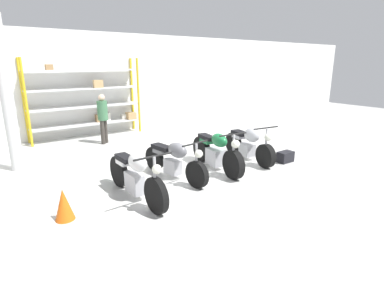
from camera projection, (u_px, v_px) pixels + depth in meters
The scene contains 11 objects.
ground_plane at pixel (202, 177), 6.89m from camera, with size 30.00×30.00×0.00m, color silver.
back_wall at pixel (106, 84), 10.97m from camera, with size 30.00×0.08×3.60m.
shelving_rack at pixel (90, 99), 10.38m from camera, with size 3.80×0.63×2.70m.
support_pillar at pixel (7, 96), 6.89m from camera, with size 0.28×0.28×3.60m.
motorcycle_white at pixel (135, 175), 5.70m from camera, with size 0.74×2.18×1.04m.
motorcycle_grey at pixel (174, 160), 6.71m from camera, with size 0.69×2.07×0.97m.
motorcycle_green at pixel (216, 152), 7.30m from camera, with size 0.70×2.11×1.04m.
motorcycle_silver at pixel (249, 144), 8.00m from camera, with size 0.73×2.00×1.02m.
person_browsing at pixel (103, 115), 9.53m from camera, with size 0.45×0.45×1.59m.
toolbox at pixel (285, 157), 7.91m from camera, with size 0.44×0.26×0.28m.
traffic_cone at pixel (64, 204), 4.96m from camera, with size 0.32×0.32×0.55m.
Camera 1 is at (-3.94, -5.11, 2.55)m, focal length 28.00 mm.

